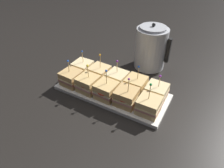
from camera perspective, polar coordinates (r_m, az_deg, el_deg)
ground_plane at (r=1.03m, az=0.00°, el=-2.62°), size 6.00×6.00×0.00m
serving_platter at (r=1.02m, az=0.00°, el=-2.23°), size 0.57×0.24×0.02m
sandwich_front_far_left at (r=1.06m, az=-11.52°, el=1.74°), size 0.11×0.11×0.14m
sandwich_front_left at (r=1.00m, az=-6.84°, el=0.08°), size 0.10×0.10×0.15m
sandwich_front_center at (r=0.96m, az=-1.79°, el=-1.78°), size 0.10×0.10×0.15m
sandwich_front_right at (r=0.92m, az=4.12°, el=-3.69°), size 0.10×0.10×0.15m
sandwich_front_far_right at (r=0.89m, az=10.48°, el=-6.04°), size 0.10×0.10×0.15m
sandwich_back_far_left at (r=1.13m, az=-8.31°, el=4.51°), size 0.10×0.10×0.14m
sandwich_back_left at (r=1.07m, az=-3.56°, el=3.03°), size 0.10×0.10×0.16m
sandwich_back_center at (r=1.03m, az=1.47°, el=1.49°), size 0.10×0.10×0.14m
sandwich_back_right at (r=1.00m, az=6.80°, el=-0.28°), size 0.10×0.10×0.15m
sandwich_back_far_right at (r=0.97m, az=12.57°, el=-2.28°), size 0.10×0.10×0.14m
kettle_steel at (r=1.21m, az=11.06°, el=10.14°), size 0.20×0.18×0.27m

